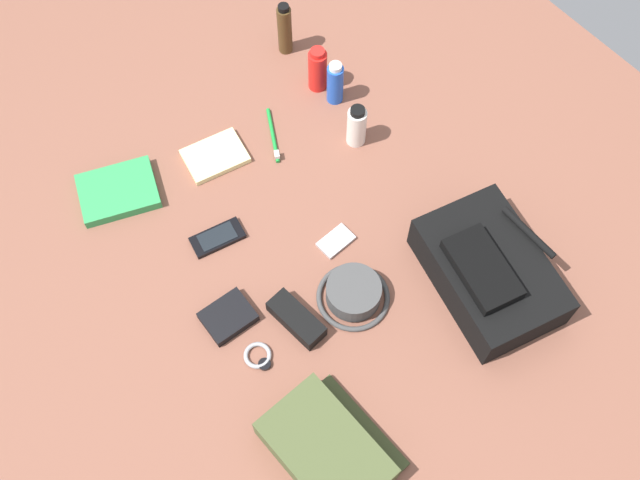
% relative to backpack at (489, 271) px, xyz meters
% --- Properties ---
extents(ground_plane, '(2.64, 2.02, 0.02)m').
position_rel_backpack_xyz_m(ground_plane, '(-0.31, -0.24, -0.07)').
color(ground_plane, brown).
rests_on(ground_plane, ground).
extents(backpack, '(0.38, 0.29, 0.13)m').
position_rel_backpack_xyz_m(backpack, '(0.00, 0.00, 0.00)').
color(backpack, black).
rests_on(backpack, ground_plane).
extents(toiletry_pouch, '(0.27, 0.21, 0.08)m').
position_rel_backpack_xyz_m(toiletry_pouch, '(0.08, -0.53, -0.02)').
color(toiletry_pouch, '#47512D').
rests_on(toiletry_pouch, ground_plane).
extents(bucket_hat, '(0.17, 0.17, 0.06)m').
position_rel_backpack_xyz_m(bucket_hat, '(-0.16, -0.26, -0.03)').
color(bucket_hat, '#434343').
rests_on(bucket_hat, ground_plane).
extents(cologne_bottle, '(0.04, 0.04, 0.16)m').
position_rel_backpack_xyz_m(cologne_bottle, '(-0.84, 0.07, 0.02)').
color(cologne_bottle, '#473319').
rests_on(cologne_bottle, ground_plane).
extents(sunscreen_spray, '(0.05, 0.05, 0.14)m').
position_rel_backpack_xyz_m(sunscreen_spray, '(-0.69, 0.06, 0.01)').
color(sunscreen_spray, red).
rests_on(sunscreen_spray, ground_plane).
extents(deodorant_spray, '(0.04, 0.04, 0.13)m').
position_rel_backpack_xyz_m(deodorant_spray, '(-0.63, 0.06, 0.01)').
color(deodorant_spray, blue).
rests_on(deodorant_spray, ground_plane).
extents(toothpaste_tube, '(0.05, 0.05, 0.13)m').
position_rel_backpack_xyz_m(toothpaste_tube, '(-0.49, 0.02, 0.00)').
color(toothpaste_tube, white).
rests_on(toothpaste_tube, ground_plane).
extents(paperback_novel, '(0.20, 0.22, 0.03)m').
position_rel_backpack_xyz_m(paperback_novel, '(-0.73, -0.54, -0.05)').
color(paperback_novel, '#2D934C').
rests_on(paperback_novel, ground_plane).
extents(cell_phone, '(0.08, 0.13, 0.01)m').
position_rel_backpack_xyz_m(cell_phone, '(-0.48, -0.42, -0.05)').
color(cell_phone, black).
rests_on(cell_phone, ground_plane).
extents(media_player, '(0.06, 0.09, 0.01)m').
position_rel_backpack_xyz_m(media_player, '(-0.29, -0.20, -0.05)').
color(media_player, '#B7B7BC').
rests_on(media_player, ground_plane).
extents(wristwatch, '(0.07, 0.06, 0.01)m').
position_rel_backpack_xyz_m(wristwatch, '(-0.18, -0.52, -0.05)').
color(wristwatch, '#99999E').
rests_on(wristwatch, ground_plane).
extents(toothbrush, '(0.15, 0.09, 0.02)m').
position_rel_backpack_xyz_m(toothbrush, '(-0.62, -0.14, -0.05)').
color(toothbrush, '#198C33').
rests_on(toothbrush, ground_plane).
extents(wallet, '(0.09, 0.11, 0.02)m').
position_rel_backpack_xyz_m(wallet, '(-0.29, -0.52, -0.04)').
color(wallet, black).
rests_on(wallet, ground_plane).
extents(notepad, '(0.13, 0.17, 0.02)m').
position_rel_backpack_xyz_m(notepad, '(-0.67, -0.29, -0.05)').
color(notepad, beige).
rests_on(notepad, ground_plane).
extents(sunglasses_case, '(0.15, 0.07, 0.04)m').
position_rel_backpack_xyz_m(sunglasses_case, '(-0.19, -0.40, -0.04)').
color(sunglasses_case, black).
rests_on(sunglasses_case, ground_plane).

